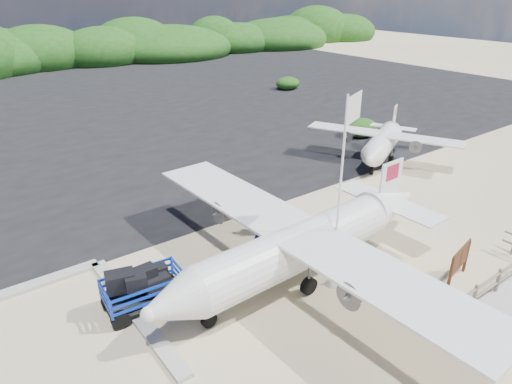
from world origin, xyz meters
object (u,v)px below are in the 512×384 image
Objects in this scene: signboard at (455,280)px; crew_a at (258,244)px; baggage_cart at (146,307)px; flagpole at (332,284)px; crew_b at (263,218)px; crew_c at (276,213)px; aircraft_large at (217,107)px.

signboard is 1.13× the size of crew_a.
flagpole reaches higher than baggage_cart.
crew_b is 0.88× the size of crew_c.
baggage_cart is 4.72m from crew_a.
baggage_cart is 0.41× the size of flagpole.
aircraft_large reaches higher than crew_c.
signboard is 0.12× the size of aircraft_large.
signboard is 1.04× the size of crew_c.
crew_a is at bearing 59.74° from aircraft_large.
flagpole reaches higher than crew_b.
baggage_cart is 1.90× the size of crew_b.
aircraft_large is (10.12, 19.85, -0.74)m from crew_b.
crew_b is (6.15, 1.60, 0.74)m from baggage_cart.
crew_b is at bearing 86.49° from flagpole.
aircraft_large is (10.39, 24.25, 0.00)m from flagpole.
signboard is at bearing 74.28° from aircraft_large.
crew_b is 0.59m from crew_c.
signboard is (9.66, -5.31, 0.00)m from baggage_cart.
flagpole reaches higher than crew_a.
flagpole reaches higher than aircraft_large.
crew_b reaches higher than baggage_cart.
crew_b is at bearing 61.12° from aircraft_large.
crew_b reaches higher than signboard.
aircraft_large reaches higher than signboard.
signboard is at bearing 127.22° from crew_a.
crew_c is at bearing 179.32° from crew_b.
aircraft_large is at bearing 57.00° from baggage_cart.
crew_c is (6.72, 1.48, 0.83)m from baggage_cart.
crew_a is 1.04× the size of crew_b.
crew_b is at bearing 1.78° from crew_c.
aircraft_large is (16.28, 21.45, 0.00)m from baggage_cart.
flagpole is 4.65× the size of crew_b.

